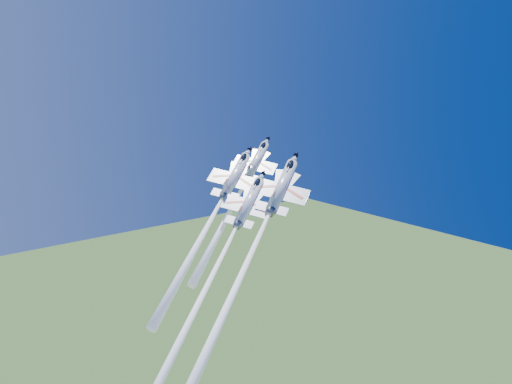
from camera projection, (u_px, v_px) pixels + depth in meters
jet_lead at (237, 198)px, 114.17m from camera, size 28.06×19.67×28.14m
jet_left at (211, 220)px, 106.76m from camera, size 30.66×21.49×30.77m
jet_right at (241, 277)px, 96.20m from camera, size 44.56×31.94×47.10m
jet_slot at (201, 299)px, 93.18m from camera, size 42.17×30.43×45.44m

